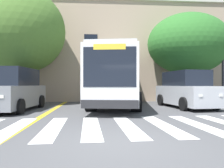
# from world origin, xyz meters

# --- Properties ---
(ground_plane) EXTENTS (120.00, 120.00, 0.00)m
(ground_plane) POSITION_xyz_m (0.00, 0.00, 0.00)
(ground_plane) COLOR #4C4C4F
(crosswalk) EXTENTS (15.90, 4.63, 0.01)m
(crosswalk) POSITION_xyz_m (0.54, 2.20, 0.00)
(crosswalk) COLOR white
(crosswalk) RESTS_ON ground
(lane_line_yellow_inner) EXTENTS (0.12, 36.00, 0.01)m
(lane_line_yellow_inner) POSITION_xyz_m (-3.08, 16.20, 0.00)
(lane_line_yellow_inner) COLOR gold
(lane_line_yellow_inner) RESTS_ON ground
(lane_line_yellow_outer) EXTENTS (0.12, 36.00, 0.01)m
(lane_line_yellow_outer) POSITION_xyz_m (-2.92, 16.20, 0.00)
(lane_line_yellow_outer) COLOR gold
(lane_line_yellow_outer) RESTS_ON ground
(city_bus) EXTENTS (4.39, 12.72, 3.43)m
(city_bus) POSITION_xyz_m (0.98, 10.06, 1.87)
(city_bus) COLOR white
(city_bus) RESTS_ON ground
(car_grey_near_lane) EXTENTS (2.53, 5.23, 2.35)m
(car_grey_near_lane) POSITION_xyz_m (-5.08, 7.14, 1.11)
(car_grey_near_lane) COLOR slate
(car_grey_near_lane) RESTS_ON ground
(car_silver_far_lane) EXTENTS (2.55, 5.23, 2.27)m
(car_silver_far_lane) POSITION_xyz_m (5.01, 7.87, 1.08)
(car_silver_far_lane) COLOR #B7BABF
(car_silver_far_lane) RESTS_ON ground
(street_tree_curbside_large) EXTENTS (8.93, 8.71, 6.88)m
(street_tree_curbside_large) POSITION_xyz_m (6.65, 11.11, 4.55)
(street_tree_curbside_large) COLOR brown
(street_tree_curbside_large) RESTS_ON ground
(street_tree_curbside_small) EXTENTS (9.08, 9.05, 8.36)m
(street_tree_curbside_small) POSITION_xyz_m (-6.01, 10.91, 5.29)
(street_tree_curbside_small) COLOR brown
(street_tree_curbside_small) RESTS_ON ground
(building_facade) EXTENTS (30.95, 7.54, 9.30)m
(building_facade) POSITION_xyz_m (-0.95, 16.67, 4.66)
(building_facade) COLOR tan
(building_facade) RESTS_ON ground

